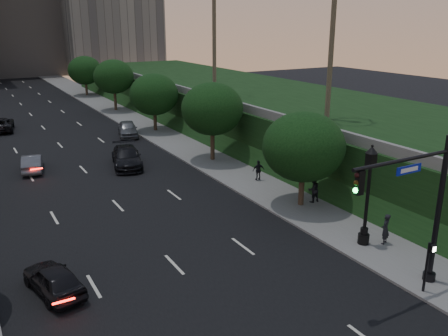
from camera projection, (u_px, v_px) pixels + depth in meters
ground at (225, 318)px, 19.30m from camera, size 160.00×160.00×0.00m
road_surface at (64, 150)px, 44.14m from camera, size 16.00×140.00×0.02m
sidewalk_right at (166, 136)px, 48.98m from camera, size 4.50×140.00×0.15m
embankment at (271, 111)px, 52.32m from camera, size 18.00×90.00×4.00m
parapet_wall at (202, 95)px, 47.59m from camera, size 0.35×90.00×0.70m
office_block_mid at (15, 13)px, 102.71m from camera, size 22.00×18.00×26.00m
tree_right_a at (304, 147)px, 29.61m from camera, size 5.20×5.20×6.24m
tree_right_b at (212, 109)px, 39.40m from camera, size 5.20×5.20×6.74m
tree_right_c at (154, 94)px, 50.31m from camera, size 5.20×5.20×6.24m
tree_right_d at (114, 77)px, 61.75m from camera, size 5.20×5.20×6.74m
tree_right_e at (85, 70)px, 74.32m from camera, size 5.20×5.20×6.24m
traffic_signal_mast at (422, 214)px, 20.28m from camera, size 5.68×0.56×7.00m
street_lamp at (367, 200)px, 24.65m from camera, size 0.64×0.64×5.62m
pedestrian_signal at (428, 263)px, 20.47m from camera, size 0.30×0.33×2.50m
sedan_near_left at (54, 279)px, 20.87m from camera, size 2.41×4.25×1.36m
sedan_mid_left at (32, 163)px, 37.81m from camera, size 2.20×4.36×1.37m
sedan_far_left at (1, 124)px, 51.45m from camera, size 3.22×5.61×1.47m
sedan_near_right at (127, 157)px, 38.97m from camera, size 3.48×5.88×1.60m
sedan_far_right at (128, 129)px, 49.12m from camera, size 2.97×4.98×1.59m
pedestrian_a at (385, 229)px, 25.14m from camera, size 0.73×0.62×1.68m
pedestrian_b at (313, 189)px, 30.93m from camera, size 0.85×0.67×1.74m
pedestrian_c at (258, 170)px, 35.22m from camera, size 0.95×0.57×1.52m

